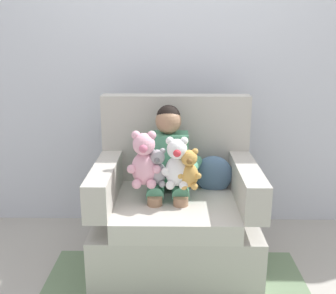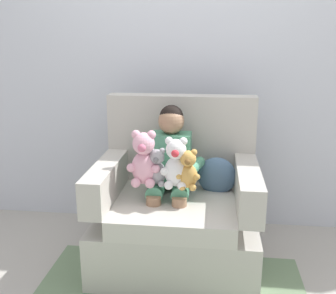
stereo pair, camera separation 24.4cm
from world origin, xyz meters
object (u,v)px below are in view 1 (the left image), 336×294
at_px(plush_white, 177,164).
at_px(plush_pink, 144,161).
at_px(plush_honey, 189,170).
at_px(armchair, 175,211).
at_px(throw_pillow, 213,174).
at_px(seated_child, 168,163).
at_px(plush_grey, 157,168).

bearing_deg(plush_white, plush_pink, -172.08).
bearing_deg(plush_honey, armchair, 106.21).
distance_m(plush_pink, plush_honey, 0.28).
relative_size(plush_honey, throw_pillow, 0.97).
relative_size(seated_child, plush_grey, 3.42).
bearing_deg(plush_pink, armchair, 31.24).
bearing_deg(plush_white, plush_grey, -177.98).
distance_m(armchair, plush_honey, 0.40).
height_order(plush_white, plush_grey, plush_white).
xyz_separation_m(plush_white, plush_honey, (0.07, -0.02, -0.03)).
relative_size(seated_child, throw_pillow, 3.17).
bearing_deg(armchair, plush_honey, -63.13).
distance_m(seated_child, plush_honey, 0.22).
bearing_deg(plush_honey, plush_pink, 162.58).
xyz_separation_m(seated_child, plush_pink, (-0.15, -0.14, 0.06)).
relative_size(armchair, seated_child, 1.32).
bearing_deg(seated_child, plush_grey, -122.82).
bearing_deg(plush_white, plush_honey, -0.17).
bearing_deg(armchair, plush_white, -87.45).
xyz_separation_m(plush_pink, plush_honey, (0.28, -0.03, -0.05)).
xyz_separation_m(plush_white, throw_pillow, (0.25, 0.25, -0.16)).
bearing_deg(throw_pillow, plush_pink, -152.51).
bearing_deg(plush_grey, plush_white, -16.93).
distance_m(armchair, seated_child, 0.34).
relative_size(plush_white, plush_grey, 1.32).
bearing_deg(plush_pink, throw_pillow, 25.49).
height_order(seated_child, plush_pink, seated_child).
xyz_separation_m(armchair, seated_child, (-0.05, 0.01, 0.34)).
bearing_deg(seated_child, plush_white, -77.63).
xyz_separation_m(armchair, plush_grey, (-0.11, -0.12, 0.35)).
height_order(plush_white, plush_pink, plush_pink).
distance_m(plush_white, plush_pink, 0.20).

